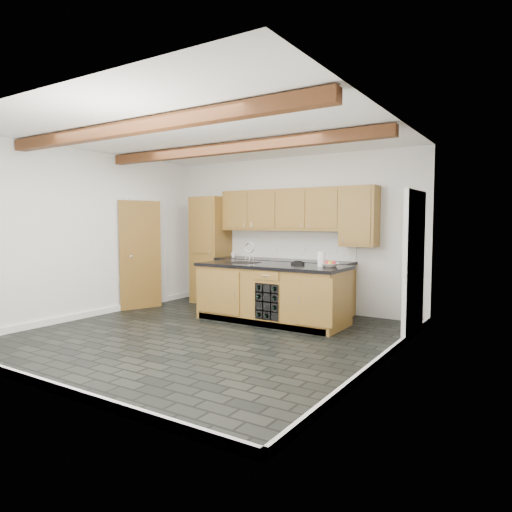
# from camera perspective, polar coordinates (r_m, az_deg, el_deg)

# --- Properties ---
(ground) EXTENTS (5.00, 5.00, 0.00)m
(ground) POSITION_cam_1_polar(r_m,az_deg,el_deg) (6.59, -6.17, -9.85)
(ground) COLOR black
(ground) RESTS_ON ground
(room_shell) EXTENTS (5.01, 5.00, 5.00)m
(room_shell) POSITION_cam_1_polar(r_m,az_deg,el_deg) (6.86, -4.04, 3.60)
(room_shell) COLOR white
(room_shell) RESTS_ON ground
(back_cabinetry) EXTENTS (3.65, 0.62, 2.20)m
(back_cabinetry) POSITION_cam_1_polar(r_m,az_deg,el_deg) (8.46, 1.30, 0.01)
(back_cabinetry) COLOR olive
(back_cabinetry) RESTS_ON ground
(island) EXTENTS (2.48, 0.96, 0.93)m
(island) POSITION_cam_1_polar(r_m,az_deg,el_deg) (7.36, 1.98, -4.65)
(island) COLOR olive
(island) RESTS_ON ground
(faucet) EXTENTS (0.45, 0.40, 0.34)m
(faucet) POSITION_cam_1_polar(r_m,az_deg,el_deg) (7.64, -1.42, -0.55)
(faucet) COLOR black
(faucet) RESTS_ON island
(kitchen_scale) EXTENTS (0.21, 0.14, 0.06)m
(kitchen_scale) POSITION_cam_1_polar(r_m,az_deg,el_deg) (7.28, 5.24, -0.85)
(kitchen_scale) COLOR black
(kitchen_scale) RESTS_ON island
(fruit_bowl) EXTENTS (0.24, 0.24, 0.06)m
(fruit_bowl) POSITION_cam_1_polar(r_m,az_deg,el_deg) (6.94, 9.31, -1.13)
(fruit_bowl) COLOR silver
(fruit_bowl) RESTS_ON island
(fruit_cluster) EXTENTS (0.16, 0.17, 0.07)m
(fruit_cluster) POSITION_cam_1_polar(r_m,az_deg,el_deg) (6.94, 9.31, -0.87)
(fruit_cluster) COLOR red
(fruit_cluster) RESTS_ON fruit_bowl
(paper_towel) EXTENTS (0.11, 0.11, 0.23)m
(paper_towel) POSITION_cam_1_polar(r_m,az_deg,el_deg) (7.00, 8.18, -0.38)
(paper_towel) COLOR white
(paper_towel) RESTS_ON island
(mug) EXTENTS (0.10, 0.10, 0.09)m
(mug) POSITION_cam_1_polar(r_m,az_deg,el_deg) (8.80, -2.85, 0.13)
(mug) COLOR white
(mug) RESTS_ON back_cabinetry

